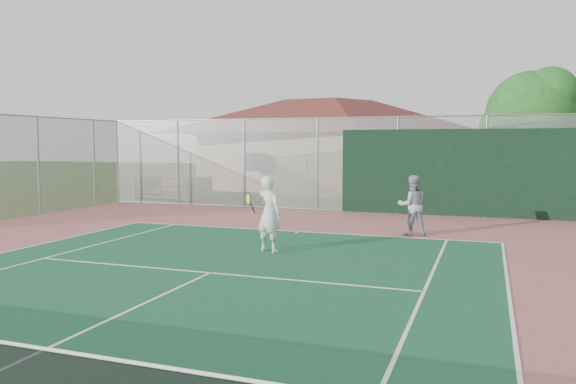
{
  "coord_description": "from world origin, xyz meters",
  "views": [
    {
      "loc": [
        5.1,
        -3.28,
        2.57
      ],
      "look_at": [
        0.26,
        10.2,
        1.31
      ],
      "focal_mm": 35.0,
      "sensor_mm": 36.0,
      "label": 1
    }
  ],
  "objects_px": {
    "clubhouse": "(329,136)",
    "bleachers": "(172,187)",
    "player_white_front": "(268,214)",
    "tree": "(533,118)",
    "player_grey_back": "(412,206)"
  },
  "relations": [
    {
      "from": "clubhouse",
      "to": "bleachers",
      "type": "height_order",
      "value": "clubhouse"
    },
    {
      "from": "bleachers",
      "to": "player_white_front",
      "type": "xyz_separation_m",
      "value": [
        8.75,
        -10.13,
        0.35
      ]
    },
    {
      "from": "tree",
      "to": "player_white_front",
      "type": "bearing_deg",
      "value": -120.6
    },
    {
      "from": "bleachers",
      "to": "player_white_front",
      "type": "bearing_deg",
      "value": -32.89
    },
    {
      "from": "player_grey_back",
      "to": "bleachers",
      "type": "bearing_deg",
      "value": -53.3
    },
    {
      "from": "bleachers",
      "to": "tree",
      "type": "relative_size",
      "value": 0.6
    },
    {
      "from": "bleachers",
      "to": "tree",
      "type": "distance_m",
      "value": 15.37
    },
    {
      "from": "tree",
      "to": "player_white_front",
      "type": "xyz_separation_m",
      "value": [
        -6.32,
        -10.69,
        -2.6
      ]
    },
    {
      "from": "bleachers",
      "to": "tree",
      "type": "bearing_deg",
      "value": 18.4
    },
    {
      "from": "clubhouse",
      "to": "tree",
      "type": "xyz_separation_m",
      "value": [
        9.75,
        -6.83,
        0.55
      ]
    },
    {
      "from": "bleachers",
      "to": "player_grey_back",
      "type": "distance_m",
      "value": 13.36
    },
    {
      "from": "player_white_front",
      "to": "player_grey_back",
      "type": "relative_size",
      "value": 1.08
    },
    {
      "from": "player_grey_back",
      "to": "player_white_front",
      "type": "bearing_deg",
      "value": 27.32
    },
    {
      "from": "clubhouse",
      "to": "player_white_front",
      "type": "relative_size",
      "value": 8.72
    },
    {
      "from": "tree",
      "to": "player_white_front",
      "type": "relative_size",
      "value": 2.98
    }
  ]
}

